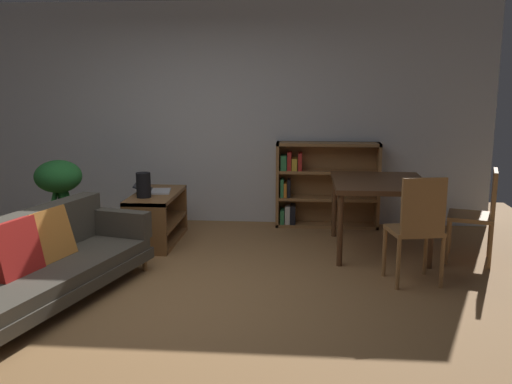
{
  "coord_description": "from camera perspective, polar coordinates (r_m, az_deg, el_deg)",
  "views": [
    {
      "loc": [
        1.14,
        -4.25,
        1.76
      ],
      "look_at": [
        0.72,
        0.66,
        0.78
      ],
      "focal_mm": 39.46,
      "sensor_mm": 36.0,
      "label": 1
    }
  ],
  "objects": [
    {
      "name": "open_laptop",
      "position": [
        6.3,
        -10.27,
        0.21
      ],
      "size": [
        0.44,
        0.38,
        0.09
      ],
      "color": "silver",
      "rests_on": "media_console"
    },
    {
      "name": "dining_chair_near",
      "position": [
        5.04,
        16.07,
        -3.19
      ],
      "size": [
        0.49,
        0.46,
        0.97
      ],
      "color": "olive",
      "rests_on": "ground_plane"
    },
    {
      "name": "media_console",
      "position": [
        6.3,
        -10.03,
        -2.66
      ],
      "size": [
        0.46,
        1.04,
        0.55
      ],
      "color": "brown",
      "rests_on": "ground_plane"
    },
    {
      "name": "ground_plane",
      "position": [
        4.74,
        -9.56,
        -10.72
      ],
      "size": [
        8.16,
        8.16,
        0.0
      ],
      "primitive_type": "plane",
      "color": "#9E7042"
    },
    {
      "name": "back_wall_panel",
      "position": [
        7.06,
        -4.48,
        7.87
      ],
      "size": [
        6.8,
        0.1,
        2.7
      ],
      "primitive_type": "cube",
      "color": "silver",
      "rests_on": "ground_plane"
    },
    {
      "name": "bookshelf",
      "position": [
        6.91,
        6.63,
        0.75
      ],
      "size": [
        1.24,
        0.28,
        1.03
      ],
      "color": "olive",
      "rests_on": "ground_plane"
    },
    {
      "name": "potted_floor_plant",
      "position": [
        6.37,
        -19.34,
        0.46
      ],
      "size": [
        0.49,
        0.49,
        0.93
      ],
      "color": "brown",
      "rests_on": "ground_plane"
    },
    {
      "name": "dining_table",
      "position": [
        5.93,
        12.4,
        0.42
      ],
      "size": [
        0.95,
        1.16,
        0.75
      ],
      "color": "#56351E",
      "rests_on": "ground_plane"
    },
    {
      "name": "desk_speaker",
      "position": [
        6.02,
        -11.34,
        0.7
      ],
      "size": [
        0.15,
        0.15,
        0.26
      ],
      "color": "black",
      "rests_on": "media_console"
    },
    {
      "name": "dining_chair_far",
      "position": [
        5.89,
        21.73,
        -1.77
      ],
      "size": [
        0.53,
        0.54,
        0.92
      ],
      "color": "olive",
      "rests_on": "ground_plane"
    },
    {
      "name": "fabric_couch",
      "position": [
        4.82,
        -21.25,
        -6.7
      ],
      "size": [
        1.23,
        2.21,
        0.73
      ],
      "color": "olive",
      "rests_on": "ground_plane"
    }
  ]
}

